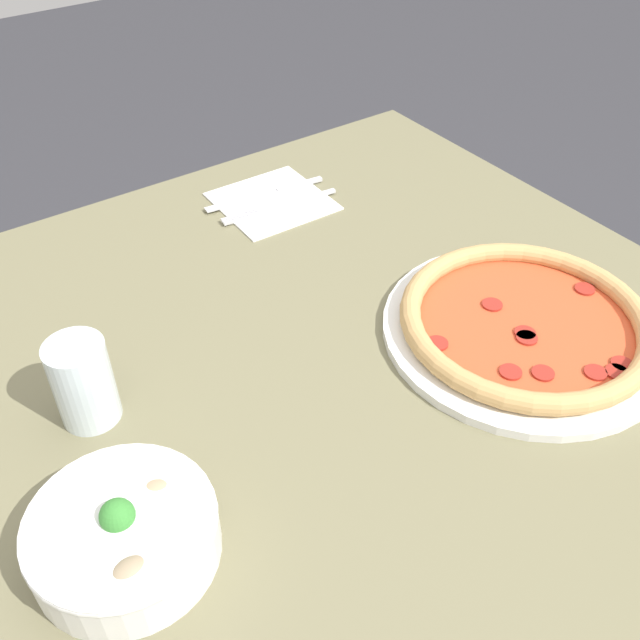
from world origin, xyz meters
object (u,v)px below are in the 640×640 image
Objects in this scene: pizza at (525,324)px; bowl at (124,533)px; glass at (83,382)px; knife at (270,193)px; fork at (282,205)px.

bowl is at bearing 90.31° from pizza.
knife is at bearing -54.88° from glass.
knife is (0.47, 0.08, -0.01)m from pizza.
fork is 0.47m from glass.
knife is 2.00× the size of glass.
pizza is at bearing -89.69° from bowl.
knife is at bearing 9.82° from pizza.
fork is 1.90× the size of glass.
pizza is at bearing 107.59° from fork.
pizza reaches higher than knife.
bowl reaches higher than pizza.
fork is at bearing 87.14° from knife.
bowl is 1.70× the size of glass.
fork is at bearing -45.84° from bowl.
pizza is 0.47m from knife.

